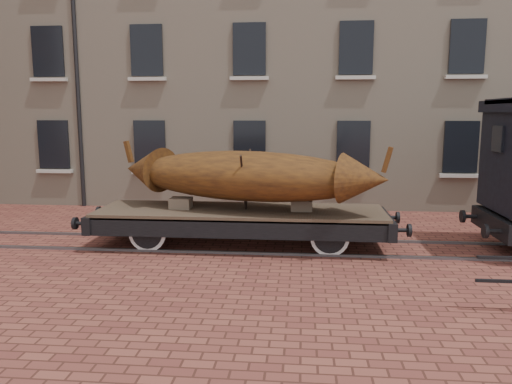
{
  "coord_description": "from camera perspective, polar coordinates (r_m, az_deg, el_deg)",
  "views": [
    {
      "loc": [
        -0.68,
        -12.04,
        3.29
      ],
      "look_at": [
        -1.86,
        0.5,
        1.3
      ],
      "focal_mm": 35.0,
      "sensor_mm": 36.0,
      "label": 1
    }
  ],
  "objects": [
    {
      "name": "warehouse_cream",
      "position": [
        22.64,
        15.43,
        18.1
      ],
      "size": [
        40.0,
        10.19,
        14.0
      ],
      "color": "beige",
      "rests_on": "ground"
    },
    {
      "name": "rail_track",
      "position": [
        12.49,
        8.36,
        -6.25
      ],
      "size": [
        30.0,
        1.52,
        0.06
      ],
      "color": "#59595E",
      "rests_on": "ground"
    },
    {
      "name": "iron_boat",
      "position": [
        12.21,
        -1.17,
        1.9
      ],
      "size": [
        6.88,
        3.39,
        1.65
      ],
      "color": "brown",
      "rests_on": "flatcar_wagon"
    },
    {
      "name": "flatcar_wagon",
      "position": [
        12.4,
        -1.76,
        -2.84
      ],
      "size": [
        7.98,
        2.16,
        1.2
      ],
      "color": "#463E2E",
      "rests_on": "ground"
    },
    {
      "name": "ground",
      "position": [
        12.5,
        8.36,
        -6.38
      ],
      "size": [
        90.0,
        90.0,
        0.0
      ],
      "primitive_type": "plane",
      "color": "brown"
    }
  ]
}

